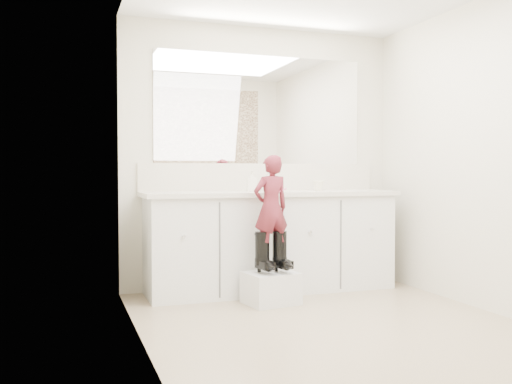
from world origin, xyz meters
name	(u,v)px	position (x,y,z in m)	size (l,w,h in m)	color
floor	(333,326)	(0.00, 0.00, 0.00)	(3.00, 3.00, 0.00)	#827355
wall_back	(261,157)	(0.00, 1.50, 1.20)	(2.60, 2.60, 0.00)	beige
wall_front	(491,140)	(0.00, -1.50, 1.20)	(2.60, 2.60, 0.00)	beige
wall_left	(142,149)	(-1.30, 0.00, 1.20)	(3.00, 3.00, 0.00)	beige
wall_right	(488,154)	(1.30, 0.00, 1.20)	(3.00, 3.00, 0.00)	beige
vanity_cabinet	(271,243)	(0.00, 1.23, 0.42)	(2.20, 0.55, 0.85)	silver
countertop	(272,194)	(0.00, 1.21, 0.87)	(2.28, 0.58, 0.04)	beige
backsplash	(261,177)	(0.00, 1.49, 1.02)	(2.28, 0.03, 0.25)	beige
mirror	(261,110)	(0.00, 1.49, 1.64)	(2.00, 0.02, 1.00)	white
dot_panel	(491,36)	(0.00, -1.49, 1.65)	(2.00, 0.01, 1.20)	#472819
faucet	(265,185)	(0.00, 1.38, 0.94)	(0.08, 0.08, 0.10)	silver
cup	(318,186)	(0.46, 1.22, 0.94)	(0.10, 0.10, 0.09)	#F2E8C2
soap_bottle	(252,181)	(-0.19, 1.19, 0.98)	(0.08, 0.08, 0.18)	white
step_stool	(271,288)	(-0.18, 0.75, 0.13)	(0.40, 0.33, 0.25)	silver
boot_left	(262,252)	(-0.25, 0.75, 0.42)	(0.12, 0.22, 0.33)	black
boot_right	(280,251)	(-0.10, 0.75, 0.42)	(0.12, 0.22, 0.33)	black
toddler	(271,208)	(-0.18, 0.75, 0.78)	(0.31, 0.20, 0.84)	#A33243
toothbrush	(279,192)	(-0.11, 0.75, 0.90)	(0.01, 0.01, 0.14)	#DB5585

